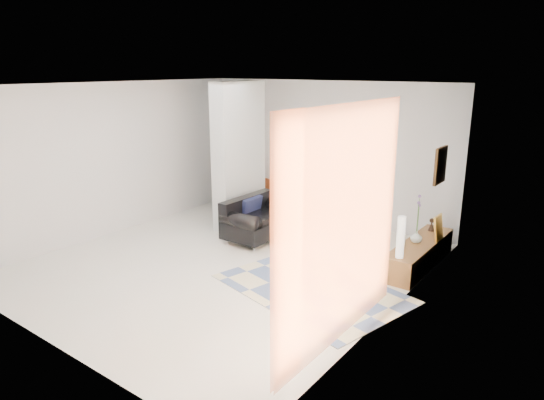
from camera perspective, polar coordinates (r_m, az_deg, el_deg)
The scene contains 17 objects.
floor at distance 7.93m, azimuth -5.15°, elevation -7.32°, with size 6.00×6.00×0.00m, color white.
ceiling at distance 7.32m, azimuth -5.68°, elevation 13.33°, with size 6.00×6.00×0.00m, color white.
wall_back at distance 9.89m, azimuth 6.29°, elevation 5.69°, with size 6.00×6.00×0.00m, color silver.
wall_front at distance 5.72m, azimuth -25.86°, elevation -3.04°, with size 6.00×6.00×0.00m, color silver.
wall_left at distance 9.53m, azimuth -17.89°, elevation 4.66°, with size 6.00×6.00×0.00m, color silver.
wall_right at distance 6.08m, azimuth 14.35°, elevation -0.91°, with size 6.00×6.00×0.00m, color silver.
partition_column at distance 9.39m, azimuth -3.92°, elevation 5.23°, with size 0.35×1.20×2.80m, color silver.
hallway_door at distance 11.12m, azimuth -3.28°, elevation 4.84°, with size 0.85×0.06×2.04m, color white.
curtain at distance 5.09m, azimuth 8.57°, elevation -3.17°, with size 2.55×2.55×0.00m, color #FC7E42.
wall_art at distance 7.59m, azimuth 19.21°, elevation 3.88°, with size 0.04×0.45×0.55m, color #3D2710.
media_console at distance 8.05m, azimuth 16.95°, elevation -6.05°, with size 0.45×1.92×0.80m.
loveseat at distance 8.87m, azimuth -1.73°, elevation -2.25°, with size 0.81×1.39×0.76m.
daybed at distance 10.47m, azimuth -2.04°, elevation 0.80°, with size 1.87×1.10×0.77m.
area_rug at distance 7.04m, azimuth 4.71°, elevation -10.34°, with size 2.58×1.72×0.01m, color beige.
cylinder_lamp at distance 7.17m, azimuth 14.90°, elevation -4.26°, with size 0.11×0.11×0.61m, color white.
bronze_figurine at distance 8.54m, azimuth 18.26°, elevation -2.77°, with size 0.11×0.11×0.21m, color black, non-canonical shape.
vase at distance 7.91m, azimuth 16.62°, elevation -4.15°, with size 0.18×0.18×0.19m, color white.
Camera 1 is at (4.90, -5.44, 3.06)m, focal length 32.00 mm.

